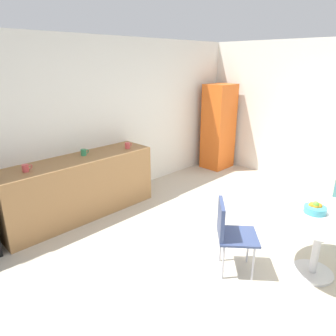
% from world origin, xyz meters
% --- Properties ---
extents(ground_plane, '(6.00, 6.00, 0.00)m').
position_xyz_m(ground_plane, '(0.00, 0.00, 0.00)').
color(ground_plane, beige).
extents(wall_back, '(6.00, 0.10, 2.60)m').
position_xyz_m(wall_back, '(0.00, 3.00, 1.30)').
color(wall_back, white).
rests_on(wall_back, ground_plane).
extents(counter_block, '(2.31, 0.60, 0.90)m').
position_xyz_m(counter_block, '(-0.75, 2.65, 0.45)').
color(counter_block, '#9E7042').
rests_on(counter_block, ground_plane).
extents(locker_cabinet, '(0.60, 0.50, 1.78)m').
position_xyz_m(locker_cabinet, '(2.55, 2.55, 0.89)').
color(locker_cabinet, orange).
rests_on(locker_cabinet, ground_plane).
extents(round_table, '(1.05, 1.05, 0.74)m').
position_xyz_m(round_table, '(0.32, -0.39, 0.59)').
color(round_table, silver).
rests_on(round_table, ground_plane).
extents(chair_navy, '(0.59, 0.59, 0.83)m').
position_xyz_m(chair_navy, '(-0.30, 0.33, 0.52)').
color(chair_navy, silver).
rests_on(chair_navy, ground_plane).
extents(fruit_bowl, '(0.22, 0.22, 0.13)m').
position_xyz_m(fruit_bowl, '(0.29, -0.32, 0.79)').
color(fruit_bowl, teal).
rests_on(fruit_bowl, round_table).
extents(mug_white, '(0.13, 0.08, 0.09)m').
position_xyz_m(mug_white, '(0.10, 2.56, 0.95)').
color(mug_white, '#D84C4C').
rests_on(mug_white, counter_block).
extents(mug_green, '(0.13, 0.08, 0.09)m').
position_xyz_m(mug_green, '(-0.59, 2.72, 0.95)').
color(mug_green, '#338C59').
rests_on(mug_green, counter_block).
extents(mug_red, '(0.13, 0.08, 0.09)m').
position_xyz_m(mug_red, '(-1.48, 2.62, 0.95)').
color(mug_red, '#D84C4C').
rests_on(mug_red, counter_block).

